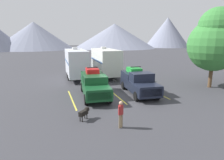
% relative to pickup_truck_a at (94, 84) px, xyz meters
% --- Properties ---
extents(ground_plane, '(240.00, 240.00, 0.00)m').
position_rel_pickup_truck_a_xyz_m(ground_plane, '(1.89, -1.06, -1.13)').
color(ground_plane, '#38383D').
extents(pickup_truck_a, '(2.65, 5.87, 2.50)m').
position_rel_pickup_truck_a_xyz_m(pickup_truck_a, '(0.00, 0.00, 0.00)').
color(pickup_truck_a, '#144723').
rests_on(pickup_truck_a, ground).
extents(pickup_truck_b, '(2.64, 5.77, 2.44)m').
position_rel_pickup_truck_a_xyz_m(pickup_truck_b, '(4.12, -0.53, -0.01)').
color(pickup_truck_b, black).
rests_on(pickup_truck_b, ground).
extents(lot_stripe_a, '(0.12, 5.50, 0.01)m').
position_rel_pickup_truck_a_xyz_m(lot_stripe_a, '(-2.08, -0.37, -1.13)').
color(lot_stripe_a, gold).
rests_on(lot_stripe_a, ground).
extents(lot_stripe_b, '(0.12, 5.50, 0.01)m').
position_rel_pickup_truck_a_xyz_m(lot_stripe_b, '(1.89, -0.37, -1.13)').
color(lot_stripe_b, gold).
rests_on(lot_stripe_b, ground).
extents(lot_stripe_c, '(0.12, 5.50, 0.01)m').
position_rel_pickup_truck_a_xyz_m(lot_stripe_c, '(5.87, -0.37, -1.13)').
color(lot_stripe_c, gold).
rests_on(lot_stripe_c, ground).
extents(camper_trailer_a, '(2.59, 7.87, 3.96)m').
position_rel_pickup_truck_a_xyz_m(camper_trailer_a, '(-0.39, 8.01, 0.95)').
color(camper_trailer_a, silver).
rests_on(camper_trailer_a, ground).
extents(camper_trailer_b, '(2.75, 8.05, 3.96)m').
position_rel_pickup_truck_a_xyz_m(camper_trailer_b, '(3.49, 8.01, 0.95)').
color(camper_trailer_b, silver).
rests_on(camper_trailer_b, ground).
extents(person_a, '(0.33, 0.27, 1.63)m').
position_rel_pickup_truck_a_xyz_m(person_a, '(-0.03, -6.59, -0.20)').
color(person_a, '#726047').
rests_on(person_a, ground).
extents(dog, '(0.81, 0.77, 0.77)m').
position_rel_pickup_truck_a_xyz_m(dog, '(-1.79, -4.77, -0.62)').
color(dog, black).
rests_on(dog, ground).
extents(tree_a, '(5.27, 5.27, 8.09)m').
position_rel_pickup_truck_a_xyz_m(tree_a, '(12.30, -1.01, 3.74)').
color(tree_a, brown).
rests_on(tree_a, ground).
extents(mountain_ridge, '(153.40, 42.47, 17.39)m').
position_rel_pickup_truck_a_xyz_m(mountain_ridge, '(-8.23, 75.84, 5.62)').
color(mountain_ridge, gray).
rests_on(mountain_ridge, ground).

